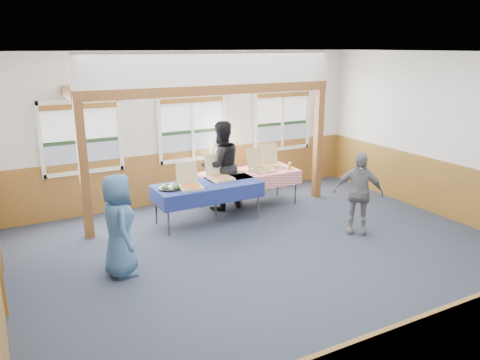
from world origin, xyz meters
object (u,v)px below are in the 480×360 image
table_left (207,186)px  woman_black (221,166)px  woman_white (222,162)px  man_blue (119,225)px  table_right (249,174)px  person_grey (358,193)px

table_left → woman_black: bearing=31.5°
woman_white → man_blue: 3.79m
man_blue → woman_black: bearing=-49.6°
woman_white → man_blue: woman_white is taller
table_right → man_blue: bearing=-167.4°
table_left → woman_white: (0.83, 1.07, 0.16)m
woman_black → person_grey: 2.84m
man_blue → table_right: bearing=-56.9°
table_right → woman_white: size_ratio=1.29×
man_blue → table_left: bearing=-51.9°
woman_black → person_grey: size_ratio=1.23×
woman_white → woman_black: bearing=48.2°
person_grey → table_left: bearing=-176.5°
table_right → person_grey: (1.02, -2.19, 0.05)m
table_left → table_right: size_ratio=0.97×
table_right → person_grey: 2.42m
table_right → man_blue: 3.65m
woman_white → woman_black: size_ratio=0.94×
woman_black → person_grey: (1.59, -2.34, -0.17)m
table_right → woman_black: size_ratio=1.21×
table_left → table_right: bearing=6.4°
woman_white → man_blue: (-2.87, -2.47, -0.09)m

